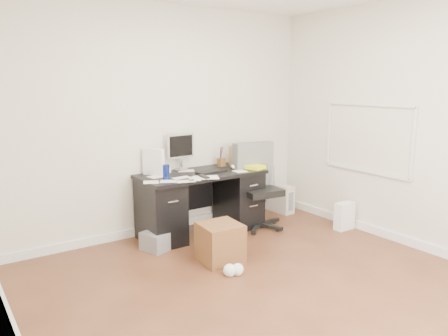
% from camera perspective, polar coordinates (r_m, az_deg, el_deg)
% --- Properties ---
extents(ground, '(4.00, 4.00, 0.00)m').
position_cam_1_polar(ground, '(4.02, 6.17, -15.73)').
color(ground, '#472516').
rests_on(ground, ground).
extents(room_shell, '(4.02, 4.02, 2.71)m').
position_cam_1_polar(room_shell, '(3.63, 6.82, 8.63)').
color(room_shell, beige).
rests_on(room_shell, ground).
extents(desk, '(1.50, 0.70, 0.75)m').
position_cam_1_polar(desk, '(5.29, -2.94, -4.29)').
color(desk, black).
rests_on(desk, ground).
extents(loose_papers, '(1.10, 0.60, 0.00)m').
position_cam_1_polar(loose_papers, '(5.06, -4.61, -0.93)').
color(loose_papers, white).
rests_on(loose_papers, desk).
extents(lcd_monitor, '(0.37, 0.23, 0.46)m').
position_cam_1_polar(lcd_monitor, '(5.31, -5.71, 2.13)').
color(lcd_monitor, '#ABACB0').
rests_on(lcd_monitor, desk).
extents(keyboard, '(0.40, 0.17, 0.02)m').
position_cam_1_polar(keyboard, '(5.21, -1.65, -0.44)').
color(keyboard, black).
rests_on(keyboard, desk).
extents(computer_mouse, '(0.07, 0.07, 0.07)m').
position_cam_1_polar(computer_mouse, '(5.35, 1.17, 0.14)').
color(computer_mouse, '#ABACB0').
rests_on(computer_mouse, desk).
extents(travel_mug, '(0.09, 0.09, 0.17)m').
position_cam_1_polar(travel_mug, '(4.86, -7.58, -0.53)').
color(travel_mug, navy).
rests_on(travel_mug, desk).
extents(white_binder, '(0.24, 0.29, 0.31)m').
position_cam_1_polar(white_binder, '(5.10, -9.19, 0.80)').
color(white_binder, white).
rests_on(white_binder, desk).
extents(magazine_file, '(0.11, 0.22, 0.25)m').
position_cam_1_polar(magazine_file, '(5.61, 1.57, 1.59)').
color(magazine_file, '#A0774D').
rests_on(magazine_file, desk).
extents(pen_cup, '(0.10, 0.10, 0.25)m').
position_cam_1_polar(pen_cup, '(5.55, -0.34, 1.50)').
color(pen_cup, brown).
rests_on(pen_cup, desk).
extents(yellow_book, '(0.28, 0.32, 0.05)m').
position_cam_1_polar(yellow_book, '(5.45, 3.89, 0.20)').
color(yellow_book, '#FEFF1B').
rests_on(yellow_book, desk).
extents(paper_remote, '(0.35, 0.32, 0.02)m').
position_cam_1_polar(paper_remote, '(4.93, -2.36, -1.12)').
color(paper_remote, white).
rests_on(paper_remote, desk).
extents(office_chair, '(0.68, 0.68, 1.06)m').
position_cam_1_polar(office_chair, '(5.45, 4.69, -2.42)').
color(office_chair, '#555754').
rests_on(office_chair, ground).
extents(pc_tower, '(0.19, 0.40, 0.39)m').
position_cam_1_polar(pc_tower, '(6.22, 7.42, -3.94)').
color(pc_tower, beige).
rests_on(pc_tower, ground).
extents(shopping_bag, '(0.25, 0.18, 0.34)m').
position_cam_1_polar(shopping_bag, '(5.66, 15.46, -6.06)').
color(shopping_bag, white).
rests_on(shopping_bag, ground).
extents(wicker_basket, '(0.43, 0.43, 0.40)m').
position_cam_1_polar(wicker_basket, '(4.53, -0.51, -9.70)').
color(wicker_basket, '#4F2F17').
rests_on(wicker_basket, ground).
extents(desk_printer, '(0.41, 0.38, 0.20)m').
position_cam_1_polar(desk_printer, '(4.93, -8.47, -9.25)').
color(desk_printer, slate).
rests_on(desk_printer, ground).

